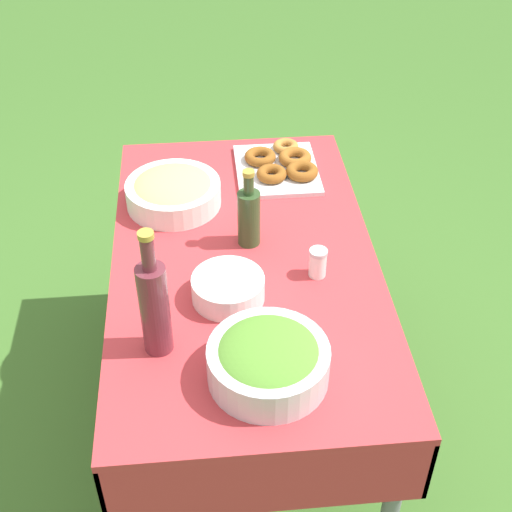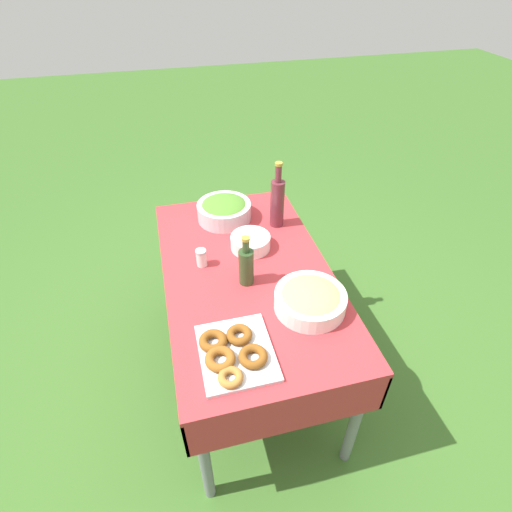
# 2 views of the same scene
# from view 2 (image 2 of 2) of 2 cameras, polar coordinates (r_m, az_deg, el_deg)

# --- Properties ---
(ground_plane) EXTENTS (14.00, 14.00, 0.00)m
(ground_plane) POSITION_cam_2_polar(r_m,az_deg,el_deg) (2.53, -1.02, -15.33)
(ground_plane) COLOR #3D6B28
(picnic_table) EXTENTS (1.41, 0.80, 0.77)m
(picnic_table) POSITION_cam_2_polar(r_m,az_deg,el_deg) (2.02, -1.23, -4.37)
(picnic_table) COLOR #B73338
(picnic_table) RESTS_ON ground_plane
(salad_bowl) EXTENTS (0.31, 0.31, 0.12)m
(salad_bowl) POSITION_cam_2_polar(r_m,az_deg,el_deg) (2.29, -4.57, 6.64)
(salad_bowl) COLOR silver
(salad_bowl) RESTS_ON picnic_table
(pasta_bowl) EXTENTS (0.31, 0.31, 0.10)m
(pasta_bowl) POSITION_cam_2_polar(r_m,az_deg,el_deg) (1.76, 7.76, -6.11)
(pasta_bowl) COLOR white
(pasta_bowl) RESTS_ON picnic_table
(donut_platter) EXTENTS (0.35, 0.30, 0.05)m
(donut_platter) POSITION_cam_2_polar(r_m,az_deg,el_deg) (1.59, -3.28, -13.55)
(donut_platter) COLOR silver
(donut_platter) RESTS_ON picnic_table
(plate_stack) EXTENTS (0.21, 0.21, 0.07)m
(plate_stack) POSITION_cam_2_polar(r_m,az_deg,el_deg) (2.07, -0.79, 2.00)
(plate_stack) COLOR white
(plate_stack) RESTS_ON picnic_table
(olive_oil_bottle) EXTENTS (0.07, 0.07, 0.26)m
(olive_oil_bottle) POSITION_cam_2_polar(r_m,az_deg,el_deg) (1.83, -1.41, -1.34)
(olive_oil_bottle) COLOR #2D4723
(olive_oil_bottle) RESTS_ON picnic_table
(wine_bottle) EXTENTS (0.08, 0.08, 0.38)m
(wine_bottle) POSITION_cam_2_polar(r_m,az_deg,el_deg) (2.19, 3.06, 7.79)
(wine_bottle) COLOR maroon
(wine_bottle) RESTS_ON picnic_table
(salt_shaker) EXTENTS (0.05, 0.05, 0.09)m
(salt_shaker) POSITION_cam_2_polar(r_m,az_deg,el_deg) (1.98, -7.81, -0.23)
(salt_shaker) COLOR white
(salt_shaker) RESTS_ON picnic_table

